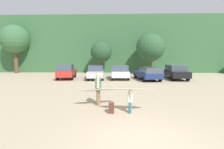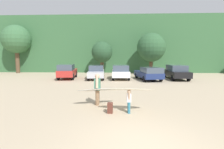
{
  "view_description": "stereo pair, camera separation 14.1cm",
  "coord_description": "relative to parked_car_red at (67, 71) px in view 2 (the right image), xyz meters",
  "views": [
    {
      "loc": [
        -0.77,
        -4.94,
        2.57
      ],
      "look_at": [
        -1.24,
        8.36,
        1.18
      ],
      "focal_mm": 28.21,
      "sensor_mm": 36.0,
      "label": 1
    },
    {
      "loc": [
        -0.63,
        -4.94,
        2.57
      ],
      "look_at": [
        -1.24,
        8.36,
        1.18
      ],
      "focal_mm": 28.21,
      "sensor_mm": 36.0,
      "label": 2
    }
  ],
  "objects": [
    {
      "name": "parked_car_silver",
      "position": [
        3.3,
        0.24,
        -0.08
      ],
      "size": [
        2.13,
        4.56,
        1.53
      ],
      "rotation": [
        0.0,
        0.0,
        1.66
      ],
      "color": "silver",
      "rests_on": "ground_plane"
    },
    {
      "name": "parked_car_navy",
      "position": [
        9.09,
        -0.75,
        -0.12
      ],
      "size": [
        2.72,
        4.68,
        1.44
      ],
      "rotation": [
        0.0,
        0.0,
        1.76
      ],
      "color": "navy",
      "rests_on": "ground_plane"
    },
    {
      "name": "backpack_dropped",
      "position": [
        5.56,
        -11.83,
        -0.64
      ],
      "size": [
        0.24,
        0.34,
        0.45
      ],
      "color": "#592D23",
      "rests_on": "ground_plane"
    },
    {
      "name": "parked_car_red",
      "position": [
        0.0,
        0.0,
        0.0
      ],
      "size": [
        2.21,
        4.31,
        1.67
      ],
      "rotation": [
        0.0,
        0.0,
        1.7
      ],
      "color": "#B72D28",
      "rests_on": "ground_plane"
    },
    {
      "name": "hillside_ridge",
      "position": [
        6.63,
        13.77,
        3.6
      ],
      "size": [
        108.0,
        12.0,
        8.94
      ],
      "primitive_type": "cube",
      "color": "#38663D",
      "rests_on": "ground_plane"
    },
    {
      "name": "parked_car_white",
      "position": [
        6.05,
        0.16,
        -0.03
      ],
      "size": [
        2.03,
        4.1,
        1.57
      ],
      "rotation": [
        0.0,
        0.0,
        1.61
      ],
      "color": "white",
      "rests_on": "ground_plane"
    },
    {
      "name": "surfboard_white",
      "position": [
        4.91,
        -10.64,
        -0.04
      ],
      "size": [
        2.34,
        1.23,
        0.28
      ],
      "rotation": [
        0.0,
        0.0,
        3.43
      ],
      "color": "white"
    },
    {
      "name": "person_adult",
      "position": [
        4.81,
        -10.52,
        0.07
      ],
      "size": [
        0.31,
        0.78,
        1.65
      ],
      "rotation": [
        0.0,
        0.0,
        3.17
      ],
      "color": "#8C6B4C",
      "rests_on": "ground_plane"
    },
    {
      "name": "parked_car_black",
      "position": [
        12.28,
        0.26,
        -0.03
      ],
      "size": [
        1.91,
        4.63,
        1.59
      ],
      "rotation": [
        0.0,
        0.0,
        1.59
      ],
      "color": "black",
      "rests_on": "ground_plane"
    },
    {
      "name": "person_child",
      "position": [
        6.41,
        -11.81,
        -0.26
      ],
      "size": [
        0.2,
        0.48,
        1.08
      ],
      "rotation": [
        0.0,
        0.0,
        3.17
      ],
      "color": "teal",
      "rests_on": "ground_plane"
    },
    {
      "name": "surfboard_cream",
      "position": [
        6.45,
        -11.73,
        0.21
      ],
      "size": [
        2.23,
        0.76,
        0.19
      ],
      "rotation": [
        0.0,
        0.0,
        3.08
      ],
      "color": "beige"
    },
    {
      "name": "tree_center_right",
      "position": [
        10.34,
        5.35,
        2.89
      ],
      "size": [
        3.99,
        3.99,
        5.78
      ],
      "color": "brown",
      "rests_on": "ground_plane"
    },
    {
      "name": "ground_plane",
      "position": [
        6.63,
        -14.7,
        -0.87
      ],
      "size": [
        120.0,
        120.0,
        0.0
      ],
      "primitive_type": "plane",
      "color": "tan"
    },
    {
      "name": "tree_far_left",
      "position": [
        3.41,
        5.57,
        2.25
      ],
      "size": [
        2.98,
        2.98,
        4.64
      ],
      "color": "brown",
      "rests_on": "ground_plane"
    },
    {
      "name": "tree_center",
      "position": [
        -9.69,
        6.63,
        4.21
      ],
      "size": [
        4.25,
        4.25,
        7.25
      ],
      "color": "brown",
      "rests_on": "ground_plane"
    }
  ]
}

